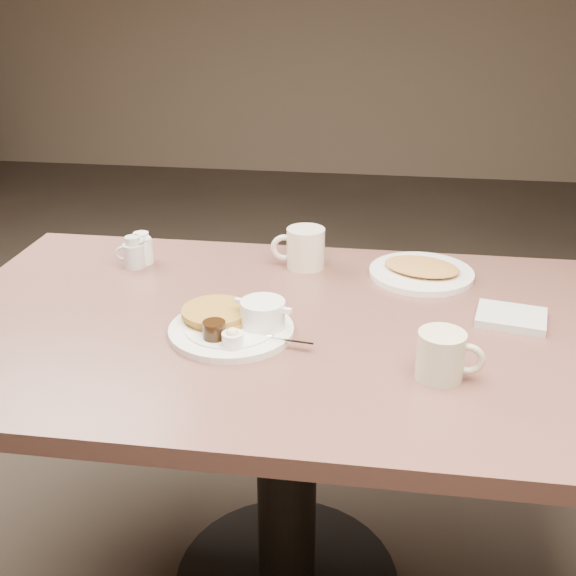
# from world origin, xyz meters

# --- Properties ---
(diner_table) EXTENTS (1.50, 0.90, 0.75)m
(diner_table) POSITION_xyz_m (0.00, 0.00, 0.58)
(diner_table) COLOR #84564C
(diner_table) RESTS_ON ground
(main_plate) EXTENTS (0.33, 0.32, 0.07)m
(main_plate) POSITION_xyz_m (-0.10, -0.06, 0.77)
(main_plate) COLOR white
(main_plate) RESTS_ON diner_table
(coffee_mug_near) EXTENTS (0.13, 0.10, 0.09)m
(coffee_mug_near) POSITION_xyz_m (0.31, -0.18, 0.80)
(coffee_mug_near) COLOR beige
(coffee_mug_near) RESTS_ON diner_table
(napkin) EXTENTS (0.16, 0.14, 0.02)m
(napkin) POSITION_xyz_m (0.47, 0.07, 0.76)
(napkin) COLOR silver
(napkin) RESTS_ON diner_table
(coffee_mug_far) EXTENTS (0.14, 0.10, 0.10)m
(coffee_mug_far) POSITION_xyz_m (-0.00, 0.31, 0.80)
(coffee_mug_far) COLOR white
(coffee_mug_far) RESTS_ON diner_table
(creamer_left) EXTENTS (0.08, 0.06, 0.08)m
(creamer_left) POSITION_xyz_m (-0.42, 0.25, 0.79)
(creamer_left) COLOR silver
(creamer_left) RESTS_ON diner_table
(creamer_right) EXTENTS (0.07, 0.06, 0.08)m
(creamer_right) POSITION_xyz_m (-0.41, 0.28, 0.79)
(creamer_right) COLOR white
(creamer_right) RESTS_ON diner_table
(hash_plate) EXTENTS (0.32, 0.32, 0.04)m
(hash_plate) POSITION_xyz_m (0.29, 0.29, 0.76)
(hash_plate) COLOR white
(hash_plate) RESTS_ON diner_table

